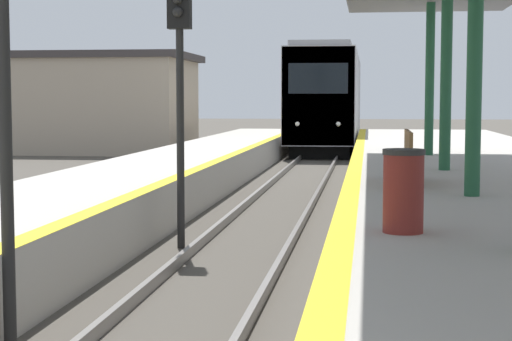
# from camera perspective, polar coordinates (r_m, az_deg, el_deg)

# --- Properties ---
(train) EXTENTS (2.83, 17.66, 4.64)m
(train) POSITION_cam_1_polar(r_m,az_deg,el_deg) (41.43, 4.87, 4.76)
(train) COLOR black
(train) RESTS_ON ground
(signal_near) EXTENTS (0.36, 0.31, 4.35)m
(signal_near) POSITION_cam_1_polar(r_m,az_deg,el_deg) (8.20, -16.57, 9.38)
(signal_near) COLOR black
(signal_near) RESTS_ON ground
(signal_mid) EXTENTS (0.36, 0.31, 4.35)m
(signal_mid) POSITION_cam_1_polar(r_m,az_deg,el_deg) (13.50, -5.12, 7.68)
(signal_mid) COLOR black
(signal_mid) RESTS_ON ground
(trash_bin) EXTENTS (0.47, 0.47, 0.92)m
(trash_bin) POSITION_cam_1_polar(r_m,az_deg,el_deg) (9.52, 9.80, -1.34)
(trash_bin) COLOR maroon
(trash_bin) RESTS_ON platform_right
(bench) EXTENTS (0.44, 2.00, 0.92)m
(bench) POSITION_cam_1_polar(r_m,az_deg,el_deg) (15.05, 9.65, 1.02)
(bench) COLOR brown
(bench) RESTS_ON platform_right
(station_building) EXTENTS (13.25, 6.34, 4.37)m
(station_building) POSITION_cam_1_polar(r_m,az_deg,el_deg) (39.73, -13.71, 4.41)
(station_building) COLOR tan
(station_building) RESTS_ON ground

